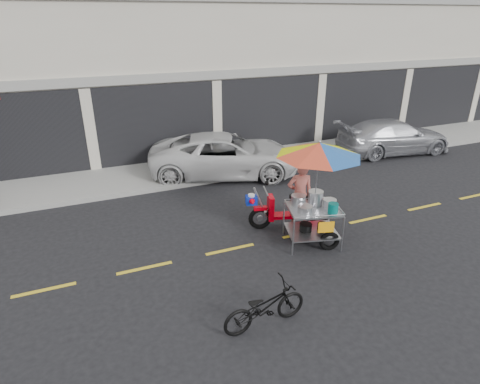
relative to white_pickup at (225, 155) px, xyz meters
name	(u,v)px	position (x,y,z in m)	size (l,w,h in m)	color
ground	(304,233)	(0.38, -4.62, -0.70)	(90.00, 90.00, 0.00)	black
sidewalk	(227,163)	(0.38, 0.88, -0.63)	(45.00, 3.00, 0.15)	gray
shophouse_block	(244,35)	(3.20, 5.97, 3.53)	(36.00, 8.11, 10.40)	beige
centerline	(304,233)	(0.38, -4.62, -0.70)	(42.00, 0.10, 0.01)	gold
white_pickup	(225,155)	(0.00, 0.00, 0.00)	(2.34, 5.07, 1.41)	silver
silver_pickup	(393,136)	(7.01, -0.28, -0.04)	(1.85, 4.56, 1.32)	#B1B3BA
near_bicycle	(265,306)	(-1.97, -7.20, -0.29)	(0.55, 1.58, 0.83)	black
food_vendor_rig	(310,176)	(0.37, -4.72, 0.89)	(2.51, 2.46, 2.54)	black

